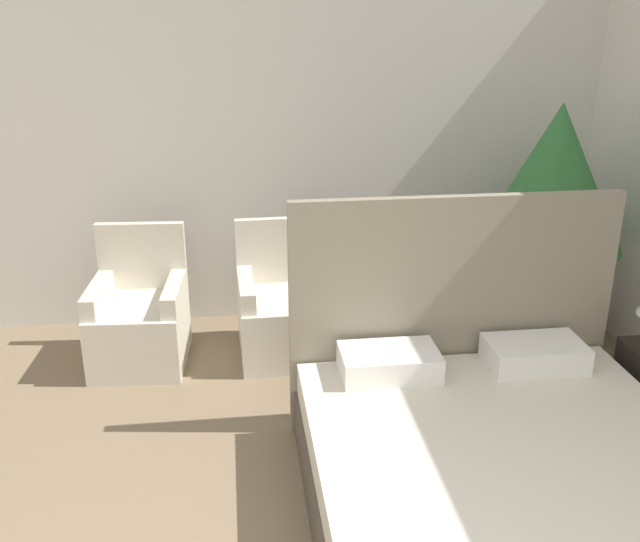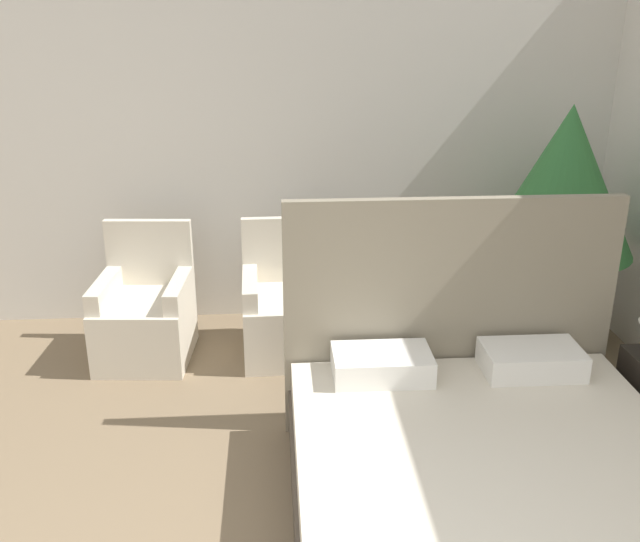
# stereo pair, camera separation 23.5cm
# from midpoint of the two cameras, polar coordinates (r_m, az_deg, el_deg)

# --- Properties ---
(wall_back) EXTENTS (10.00, 0.06, 2.90)m
(wall_back) POSITION_cam_midpoint_polar(r_m,az_deg,el_deg) (5.25, -5.50, 11.32)
(wall_back) COLOR silver
(wall_back) RESTS_ON ground_plane
(bed) EXTENTS (1.82, 2.24, 1.35)m
(bed) POSITION_cam_midpoint_polar(r_m,az_deg,el_deg) (3.39, 16.03, -17.14)
(bed) COLOR #4C4238
(bed) RESTS_ON ground_plane
(armchair_near_window_left) EXTENTS (0.64, 0.69, 0.90)m
(armchair_near_window_left) POSITION_cam_midpoint_polar(r_m,az_deg,el_deg) (4.97, -12.49, -3.80)
(armchair_near_window_left) COLOR beige
(armchair_near_window_left) RESTS_ON ground_plane
(armchair_near_window_right) EXTENTS (0.61, 0.66, 0.90)m
(armchair_near_window_right) POSITION_cam_midpoint_polar(r_m,az_deg,el_deg) (4.92, -1.26, -3.57)
(armchair_near_window_right) COLOR beige
(armchair_near_window_right) RESTS_ON ground_plane
(potted_palm) EXTENTS (0.97, 0.97, 1.70)m
(potted_palm) POSITION_cam_midpoint_polar(r_m,az_deg,el_deg) (5.02, 20.22, 6.26)
(potted_palm) COLOR brown
(potted_palm) RESTS_ON ground_plane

